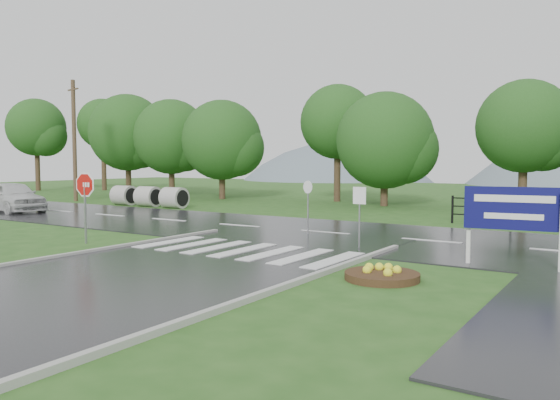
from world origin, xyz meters
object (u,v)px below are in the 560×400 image
Objects in this scene: stop_sign at (85,190)px; estate_billboard at (514,213)px; culvert_pipes at (148,196)px; car_white at (13,212)px.

stop_sign is 12.77m from estate_billboard.
estate_billboard is at bearing -21.14° from culvert_pipes.
stop_sign reaches higher than estate_billboard.
estate_billboard is at bearing 13.98° from stop_sign.
estate_billboard is 25.08m from car_white.
estate_billboard is 0.48× the size of car_white.
stop_sign is 0.51× the size of car_white.
culvert_pipes is 23.31m from estate_billboard.
stop_sign is (9.34, -11.49, 1.13)m from culvert_pipes.
estate_billboard is (21.73, -8.40, 0.80)m from culvert_pipes.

